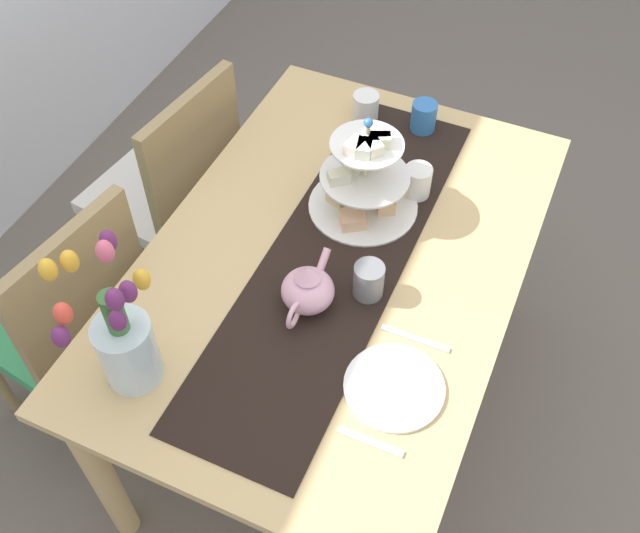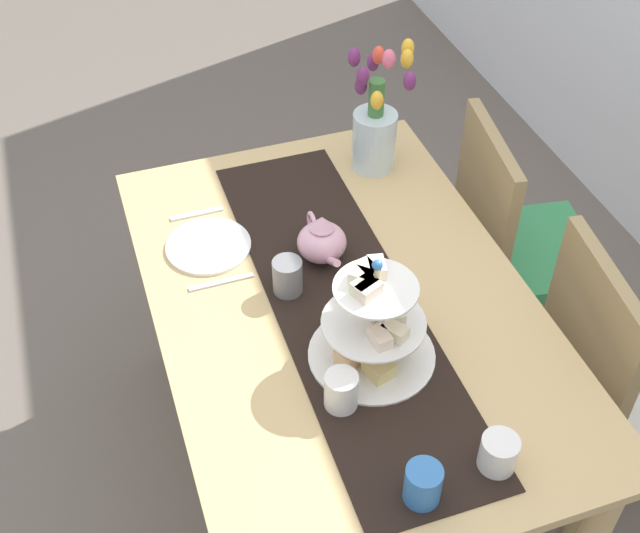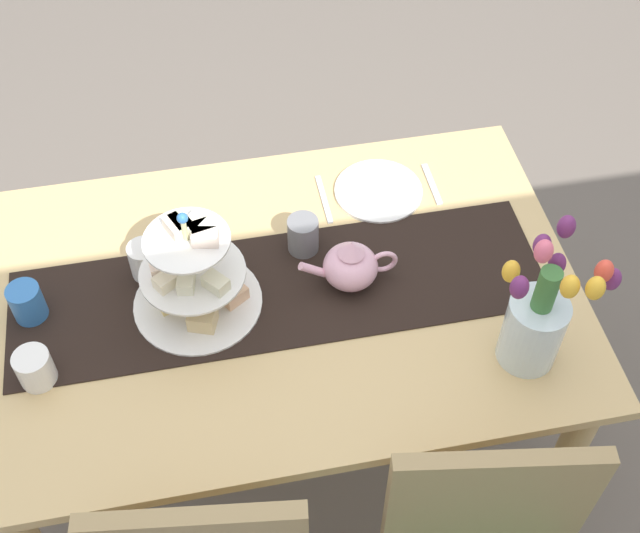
{
  "view_description": "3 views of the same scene",
  "coord_description": "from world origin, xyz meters",
  "px_view_note": "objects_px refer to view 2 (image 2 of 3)",
  "views": [
    {
      "loc": [
        -1.14,
        -0.46,
        2.21
      ],
      "look_at": [
        -0.09,
        0.0,
        0.81
      ],
      "focal_mm": 40.97,
      "sensor_mm": 36.0,
      "label": 1
    },
    {
      "loc": [
        1.35,
        -0.52,
        2.24
      ],
      "look_at": [
        -0.07,
        -0.04,
        0.83
      ],
      "focal_mm": 46.17,
      "sensor_mm": 36.0,
      "label": 2
    },
    {
      "loc": [
        0.14,
        1.21,
        2.33
      ],
      "look_at": [
        -0.1,
        0.0,
        0.84
      ],
      "focal_mm": 46.98,
      "sensor_mm": 36.0,
      "label": 3
    }
  ],
  "objects_px": {
    "teapot": "(322,241)",
    "dinner_plate_left": "(208,246)",
    "dining_table": "(343,332)",
    "mug_white_text": "(341,391)",
    "tulip_vase": "(376,126)",
    "fork_left": "(197,214)",
    "knife_left": "(221,282)",
    "chair_left": "(512,240)",
    "chair_right": "(616,375)",
    "tiered_cake_stand": "(374,326)",
    "mug_orange": "(423,485)",
    "cream_jug": "(498,453)",
    "mug_grey": "(288,276)"
  },
  "relations": [
    {
      "from": "teapot",
      "to": "cream_jug",
      "type": "xyz_separation_m",
      "value": [
        0.72,
        0.14,
        -0.02
      ]
    },
    {
      "from": "cream_jug",
      "to": "mug_white_text",
      "type": "relative_size",
      "value": 0.89
    },
    {
      "from": "knife_left",
      "to": "mug_white_text",
      "type": "height_order",
      "value": "mug_white_text"
    },
    {
      "from": "dinner_plate_left",
      "to": "knife_left",
      "type": "distance_m",
      "value": 0.15
    },
    {
      "from": "chair_right",
      "to": "cream_jug",
      "type": "xyz_separation_m",
      "value": [
        0.29,
        -0.56,
        0.3
      ]
    },
    {
      "from": "dining_table",
      "to": "mug_grey",
      "type": "relative_size",
      "value": 14.9
    },
    {
      "from": "chair_right",
      "to": "cream_jug",
      "type": "bearing_deg",
      "value": -62.65
    },
    {
      "from": "chair_left",
      "to": "chair_right",
      "type": "xyz_separation_m",
      "value": [
        0.58,
        -0.0,
        0.0
      ]
    },
    {
      "from": "cream_jug",
      "to": "tiered_cake_stand",
      "type": "bearing_deg",
      "value": -159.49
    },
    {
      "from": "fork_left",
      "to": "cream_jug",
      "type": "bearing_deg",
      "value": 22.37
    },
    {
      "from": "tiered_cake_stand",
      "to": "mug_white_text",
      "type": "xyz_separation_m",
      "value": [
        0.11,
        -0.12,
        -0.06
      ]
    },
    {
      "from": "chair_right",
      "to": "teapot",
      "type": "height_order",
      "value": "chair_right"
    },
    {
      "from": "tiered_cake_stand",
      "to": "cream_jug",
      "type": "height_order",
      "value": "tiered_cake_stand"
    },
    {
      "from": "dining_table",
      "to": "dinner_plate_left",
      "type": "relative_size",
      "value": 6.15
    },
    {
      "from": "mug_grey",
      "to": "mug_orange",
      "type": "height_order",
      "value": "mug_grey"
    },
    {
      "from": "teapot",
      "to": "mug_white_text",
      "type": "distance_m",
      "value": 0.49
    },
    {
      "from": "dining_table",
      "to": "chair_right",
      "type": "relative_size",
      "value": 1.56
    },
    {
      "from": "dinner_plate_left",
      "to": "knife_left",
      "type": "height_order",
      "value": "dinner_plate_left"
    },
    {
      "from": "chair_left",
      "to": "mug_orange",
      "type": "xyz_separation_m",
      "value": [
        0.89,
        -0.74,
        0.31
      ]
    },
    {
      "from": "knife_left",
      "to": "mug_white_text",
      "type": "relative_size",
      "value": 1.79
    },
    {
      "from": "mug_grey",
      "to": "tiered_cake_stand",
      "type": "bearing_deg",
      "value": 24.63
    },
    {
      "from": "dining_table",
      "to": "chair_left",
      "type": "height_order",
      "value": "chair_left"
    },
    {
      "from": "teapot",
      "to": "dinner_plate_left",
      "type": "height_order",
      "value": "teapot"
    },
    {
      "from": "fork_left",
      "to": "tulip_vase",
      "type": "bearing_deg",
      "value": 96.0
    },
    {
      "from": "chair_right",
      "to": "mug_orange",
      "type": "distance_m",
      "value": 0.85
    },
    {
      "from": "dinner_plate_left",
      "to": "mug_grey",
      "type": "height_order",
      "value": "mug_grey"
    },
    {
      "from": "cream_jug",
      "to": "mug_white_text",
      "type": "xyz_separation_m",
      "value": [
        -0.25,
        -0.25,
        0.01
      ]
    },
    {
      "from": "chair_right",
      "to": "tulip_vase",
      "type": "xyz_separation_m",
      "value": [
        -0.77,
        -0.41,
        0.4
      ]
    },
    {
      "from": "chair_right",
      "to": "cream_jug",
      "type": "height_order",
      "value": "chair_right"
    },
    {
      "from": "tulip_vase",
      "to": "mug_white_text",
      "type": "relative_size",
      "value": 4.26
    },
    {
      "from": "tiered_cake_stand",
      "to": "tulip_vase",
      "type": "distance_m",
      "value": 0.76
    },
    {
      "from": "tulip_vase",
      "to": "cream_jug",
      "type": "relative_size",
      "value": 4.76
    },
    {
      "from": "dining_table",
      "to": "tiered_cake_stand",
      "type": "xyz_separation_m",
      "value": [
        0.19,
        0.0,
        0.22
      ]
    },
    {
      "from": "tiered_cake_stand",
      "to": "fork_left",
      "type": "distance_m",
      "value": 0.71
    },
    {
      "from": "mug_orange",
      "to": "knife_left",
      "type": "bearing_deg",
      "value": -162.27
    },
    {
      "from": "dinner_plate_left",
      "to": "chair_right",
      "type": "bearing_deg",
      "value": 59.49
    },
    {
      "from": "chair_right",
      "to": "teapot",
      "type": "distance_m",
      "value": 0.88
    },
    {
      "from": "mug_grey",
      "to": "mug_orange",
      "type": "distance_m",
      "value": 0.66
    },
    {
      "from": "teapot",
      "to": "knife_left",
      "type": "xyz_separation_m",
      "value": [
        0.01,
        -0.28,
        -0.06
      ]
    },
    {
      "from": "chair_left",
      "to": "teapot",
      "type": "height_order",
      "value": "chair_left"
    },
    {
      "from": "dining_table",
      "to": "teapot",
      "type": "relative_size",
      "value": 5.94
    },
    {
      "from": "chair_left",
      "to": "knife_left",
      "type": "height_order",
      "value": "chair_left"
    },
    {
      "from": "teapot",
      "to": "mug_white_text",
      "type": "relative_size",
      "value": 2.51
    },
    {
      "from": "knife_left",
      "to": "mug_orange",
      "type": "distance_m",
      "value": 0.77
    },
    {
      "from": "dining_table",
      "to": "mug_white_text",
      "type": "height_order",
      "value": "mug_white_text"
    },
    {
      "from": "tulip_vase",
      "to": "mug_white_text",
      "type": "distance_m",
      "value": 0.91
    },
    {
      "from": "fork_left",
      "to": "knife_left",
      "type": "height_order",
      "value": "same"
    },
    {
      "from": "chair_left",
      "to": "tulip_vase",
      "type": "distance_m",
      "value": 0.61
    },
    {
      "from": "tulip_vase",
      "to": "dinner_plate_left",
      "type": "distance_m",
      "value": 0.61
    },
    {
      "from": "chair_left",
      "to": "tulip_vase",
      "type": "height_order",
      "value": "tulip_vase"
    }
  ]
}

